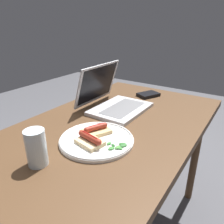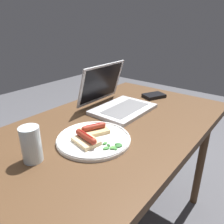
# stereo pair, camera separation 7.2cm
# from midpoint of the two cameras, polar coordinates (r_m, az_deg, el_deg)

# --- Properties ---
(desk) EXTENTS (1.20, 0.72, 0.71)m
(desk) POSITION_cam_midpoint_polar(r_m,az_deg,el_deg) (1.04, 2.54, -6.41)
(desk) COLOR #4C331E
(desk) RESTS_ON ground_plane
(laptop) EXTENTS (0.31, 0.30, 0.23)m
(laptop) POSITION_cam_midpoint_polar(r_m,az_deg,el_deg) (1.14, 3.07, 2.76)
(laptop) COLOR #B7B7BC
(laptop) RESTS_ON desk
(plate) EXTENTS (0.29, 0.29, 0.02)m
(plate) POSITION_cam_midpoint_polar(r_m,az_deg,el_deg) (0.86, -2.40, -7.04)
(plate) COLOR white
(plate) RESTS_ON desk
(sausage_toast_left) EXTENTS (0.13, 0.12, 0.04)m
(sausage_toast_left) POSITION_cam_midpoint_polar(r_m,az_deg,el_deg) (0.89, -2.41, -4.65)
(sausage_toast_left) COLOR tan
(sausage_toast_left) RESTS_ON plate
(sausage_toast_middle) EXTENTS (0.09, 0.12, 0.04)m
(sausage_toast_middle) POSITION_cam_midpoint_polar(r_m,az_deg,el_deg) (0.82, -4.29, -7.13)
(sausage_toast_middle) COLOR #D6B784
(sausage_toast_middle) RESTS_ON plate
(salad_pile) EXTENTS (0.07, 0.07, 0.01)m
(salad_pile) POSITION_cam_midpoint_polar(r_m,az_deg,el_deg) (0.80, 2.77, -9.02)
(salad_pile) COLOR #387A33
(salad_pile) RESTS_ON plate
(drinking_glass) EXTENTS (0.07, 0.07, 0.12)m
(drinking_glass) POSITION_cam_midpoint_polar(r_m,az_deg,el_deg) (0.75, -17.80, -8.10)
(drinking_glass) COLOR silver
(drinking_glass) RESTS_ON desk
(external_drive) EXTENTS (0.15, 0.13, 0.02)m
(external_drive) POSITION_cam_midpoint_polar(r_m,az_deg,el_deg) (1.36, 12.40, 4.17)
(external_drive) COLOR black
(external_drive) RESTS_ON desk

